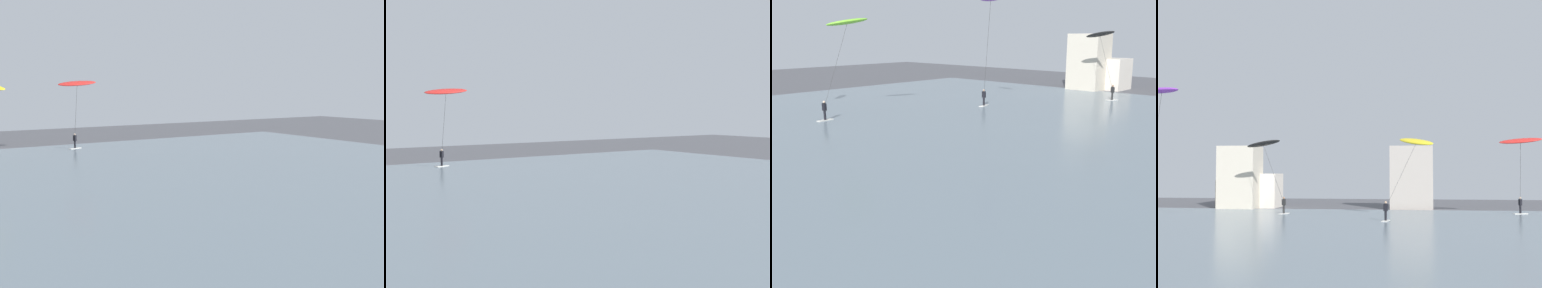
{
  "view_description": "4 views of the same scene",
  "coord_description": "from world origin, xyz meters",
  "views": [
    {
      "loc": [
        -6.12,
        3.01,
        6.72
      ],
      "look_at": [
        0.69,
        13.45,
        5.24
      ],
      "focal_mm": 44.96,
      "sensor_mm": 36.0,
      "label": 1
    },
    {
      "loc": [
        -8.87,
        2.5,
        5.74
      ],
      "look_at": [
        1.85,
        17.54,
        4.51
      ],
      "focal_mm": 52.98,
      "sensor_mm": 36.0,
      "label": 2
    },
    {
      "loc": [
        10.7,
        3.2,
        7.22
      ],
      "look_at": [
        -2.59,
        17.55,
        2.51
      ],
      "focal_mm": 43.55,
      "sensor_mm": 36.0,
      "label": 3
    },
    {
      "loc": [
        1.09,
        1.3,
        4.23
      ],
      "look_at": [
        -0.24,
        12.25,
        4.82
      ],
      "focal_mm": 48.26,
      "sensor_mm": 36.0,
      "label": 4
    }
  ],
  "objects": [
    {
      "name": "kitesurfer_red",
      "position": [
        11.16,
        51.26,
        6.67
      ],
      "size": [
        4.01,
        3.28,
        7.48
      ],
      "color": "silver",
      "rests_on": "water_bay"
    },
    {
      "name": "water_bay",
      "position": [
        0.0,
        31.1,
        0.05
      ],
      "size": [
        84.0,
        52.0,
        0.1
      ],
      "primitive_type": "cube",
      "color": "slate",
      "rests_on": "ground"
    }
  ]
}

